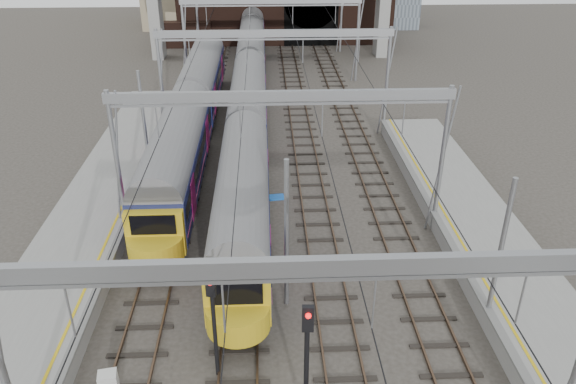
{
  "coord_description": "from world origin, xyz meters",
  "views": [
    {
      "loc": [
        -0.81,
        -17.76,
        15.92
      ],
      "look_at": [
        0.33,
        8.04,
        2.4
      ],
      "focal_mm": 35.0,
      "sensor_mm": 36.0,
      "label": 1
    }
  ],
  "objects_px": {
    "signal_near_left": "(213,313)",
    "signal_near_centre": "(307,352)",
    "train_main": "(250,74)",
    "train_second": "(192,111)"
  },
  "relations": [
    {
      "from": "train_second",
      "to": "signal_near_left",
      "type": "height_order",
      "value": "train_second"
    },
    {
      "from": "signal_near_left",
      "to": "signal_near_centre",
      "type": "bearing_deg",
      "value": -26.54
    },
    {
      "from": "signal_near_left",
      "to": "train_second",
      "type": "bearing_deg",
      "value": 107.86
    },
    {
      "from": "signal_near_left",
      "to": "signal_near_centre",
      "type": "distance_m",
      "value": 3.91
    },
    {
      "from": "train_main",
      "to": "signal_near_left",
      "type": "height_order",
      "value": "signal_near_left"
    },
    {
      "from": "train_second",
      "to": "signal_near_centre",
      "type": "bearing_deg",
      "value": -75.77
    },
    {
      "from": "train_main",
      "to": "signal_near_centre",
      "type": "distance_m",
      "value": 34.92
    },
    {
      "from": "train_second",
      "to": "signal_near_left",
      "type": "bearing_deg",
      "value": -81.94
    },
    {
      "from": "train_main",
      "to": "signal_near_centre",
      "type": "height_order",
      "value": "signal_near_centre"
    },
    {
      "from": "train_main",
      "to": "signal_near_centre",
      "type": "xyz_separation_m",
      "value": [
        2.37,
        -34.83,
        0.8
      ]
    }
  ]
}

